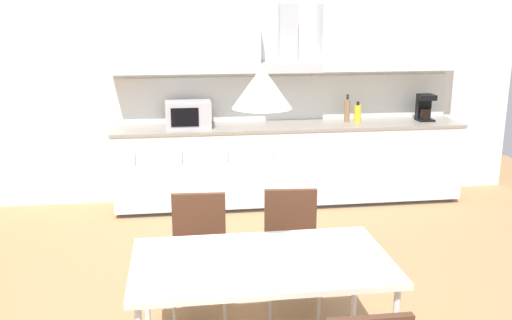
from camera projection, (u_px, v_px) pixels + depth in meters
The scene contains 12 objects.
wall_back at pixel (196, 83), 6.37m from camera, with size 7.50×0.10×2.68m, color white.
kitchen_counter at pixel (289, 164), 6.40m from camera, with size 3.86×0.62×0.91m.
backsplash_tile at pixel (285, 98), 6.49m from camera, with size 3.84×0.02×0.50m, color silver.
upper_wall_cabinets at pixel (289, 39), 6.17m from camera, with size 3.84×0.40×0.72m.
microwave at pixel (188, 114), 6.10m from camera, with size 0.48×0.35×0.28m.
coffee_maker at pixel (425, 107), 6.48m from camera, with size 0.18×0.19×0.30m.
bottle_brown at pixel (347, 110), 6.39m from camera, with size 0.06×0.06×0.31m.
bottle_yellow at pixel (358, 113), 6.39m from camera, with size 0.08×0.08×0.23m.
dining_table at pixel (262, 267), 3.25m from camera, with size 1.47×0.82×0.75m.
chair_far_left at pixel (199, 244), 4.01m from camera, with size 0.43×0.43×0.87m.
chair_far_right at pixel (292, 238), 4.10m from camera, with size 0.44×0.44×0.87m.
pendant_lamp at pixel (262, 87), 2.99m from camera, with size 0.32×0.32×0.22m, color silver.
Camera 1 is at (-0.23, -3.58, 2.12)m, focal length 40.00 mm.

